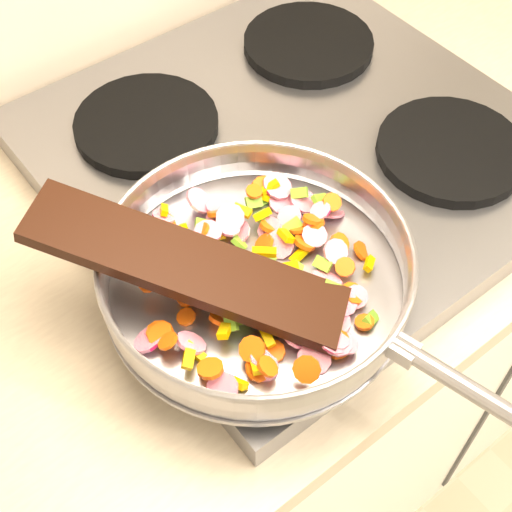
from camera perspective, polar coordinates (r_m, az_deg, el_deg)
cooktop at (r=0.96m, az=3.16°, el=8.27°), size 0.60×0.60×0.04m
grate_fl at (r=0.80m, az=1.97°, el=-0.14°), size 0.19×0.19×0.02m
grate_fr at (r=0.95m, az=15.33°, el=8.17°), size 0.19×0.19×0.02m
grate_bl at (r=0.96m, az=-8.76°, el=10.40°), size 0.19×0.19×0.02m
grate_br at (r=1.09m, az=4.21°, el=16.58°), size 0.19×0.19×0.02m
saute_pan at (r=0.74m, az=0.13°, el=-1.01°), size 0.37×0.53×0.06m
vegetable_heap at (r=0.76m, az=0.48°, el=-1.18°), size 0.30×0.28×0.05m
wooden_spatula at (r=0.72m, az=-5.53°, el=-0.77°), size 0.25×0.31×0.09m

